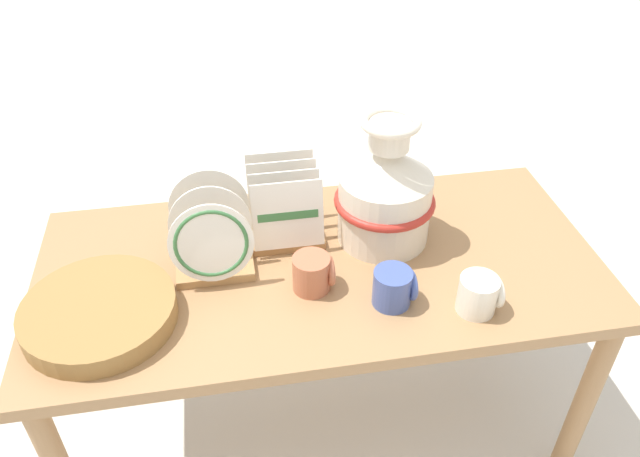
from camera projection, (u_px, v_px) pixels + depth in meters
name	position (u px, v px, depth m)	size (l,w,h in m)	color
ground_plane	(320.00, 421.00, 2.01)	(14.00, 14.00, 0.00)	beige
display_table	(320.00, 286.00, 1.65)	(1.44, 0.69, 0.68)	#9E754C
ceramic_vase	(385.00, 191.00, 1.60)	(0.26, 0.26, 0.36)	silver
dish_rack_round_plates	(212.00, 242.00, 1.54)	(0.20, 0.19, 0.23)	tan
dish_rack_square_plates	(285.00, 213.00, 1.65)	(0.19, 0.19, 0.21)	tan
wicker_charger_stack	(99.00, 313.00, 1.42)	(0.35, 0.35, 0.05)	olive
mug_terracotta_glaze	(313.00, 273.00, 1.50)	(0.10, 0.09, 0.09)	#B76647
mug_cream_glaze	(479.00, 294.00, 1.44)	(0.10, 0.09, 0.09)	silver
mug_cobalt_glaze	(394.00, 287.00, 1.46)	(0.10, 0.09, 0.09)	#42569E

